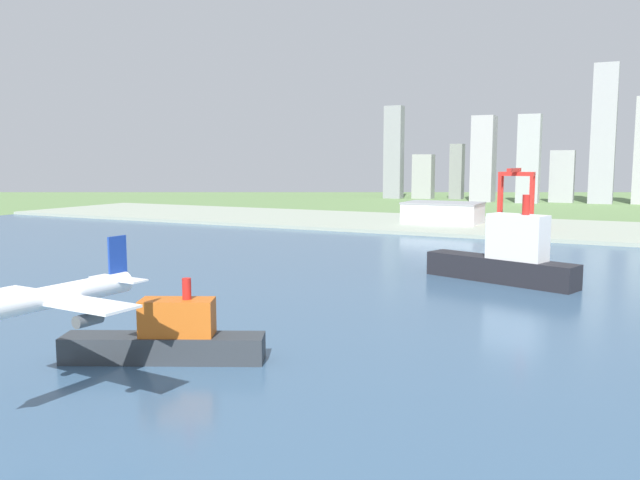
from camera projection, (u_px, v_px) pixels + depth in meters
name	position (u px, v px, depth m)	size (l,w,h in m)	color
ground_plane	(420.00, 268.00, 294.03)	(2400.00, 2400.00, 0.00)	#5F804A
water_bay	(370.00, 291.00, 240.65)	(840.00, 360.00, 0.15)	#385675
industrial_pier	(501.00, 227.00, 462.90)	(840.00, 140.00, 2.50)	#959F8E
airplane_landing	(44.00, 299.00, 120.95)	(37.46, 43.63, 14.18)	white
container_barge	(168.00, 339.00, 155.95)	(47.70, 28.89, 20.38)	#2D3338
cargo_ship	(506.00, 258.00, 256.34)	(62.72, 30.78, 35.25)	black
port_crane_red	(516.00, 184.00, 454.67)	(24.06, 42.81, 40.75)	red
warehouse_main	(443.00, 213.00, 478.33)	(55.03, 37.63, 15.46)	white
distant_skyline	(555.00, 155.00, 748.82)	(392.00, 64.88, 155.84)	gray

